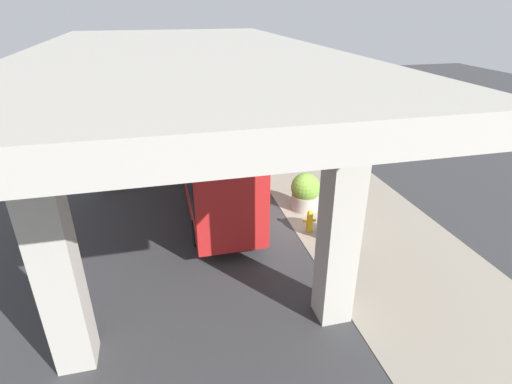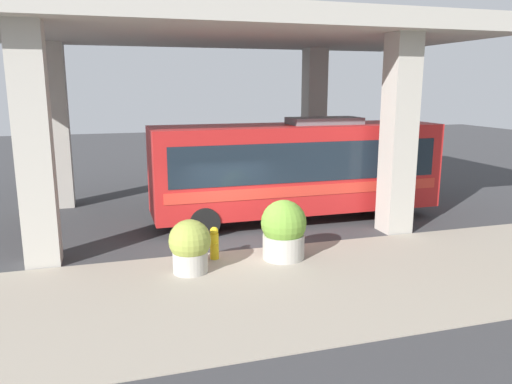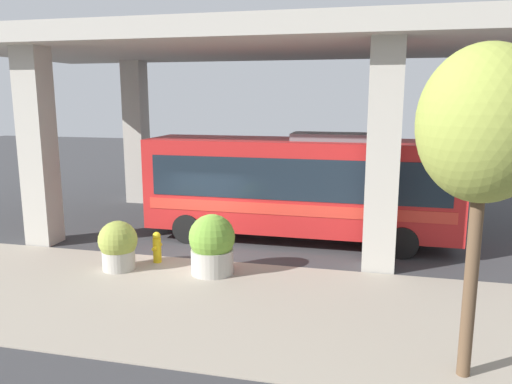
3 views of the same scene
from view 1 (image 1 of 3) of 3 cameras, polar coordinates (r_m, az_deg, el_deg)
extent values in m
plane|color=#38383A|center=(16.91, 4.74, -4.31)|extent=(80.00, 80.00, 0.00)
cube|color=gray|center=(18.00, 13.86, -3.03)|extent=(6.00, 40.00, 0.02)
cube|color=#ADA89E|center=(20.50, -1.15, 10.94)|extent=(0.90, 0.90, 6.45)
cube|color=#ADA89E|center=(10.75, 11.94, -3.78)|extent=(0.90, 0.90, 6.45)
cube|color=#ADA89E|center=(20.21, -21.16, 9.02)|extent=(0.90, 0.90, 6.45)
cube|color=#ADA89E|center=(10.18, -27.00, -8.07)|extent=(0.90, 0.90, 6.45)
cube|color=#ADA89E|center=(13.98, -10.82, 18.39)|extent=(9.40, 18.99, 0.60)
cube|color=#B21E1E|center=(18.01, -6.33, 4.47)|extent=(2.52, 10.33, 3.02)
cube|color=#19232D|center=(17.89, -6.38, 5.55)|extent=(2.56, 9.50, 1.33)
cube|color=red|center=(18.24, -6.24, 2.69)|extent=(2.56, 9.81, 0.36)
cube|color=slate|center=(18.48, -7.03, 10.31)|extent=(1.26, 2.58, 0.24)
cylinder|color=black|center=(15.62, 0.11, -4.80)|extent=(0.28, 1.00, 1.00)
cylinder|color=black|center=(15.30, -8.54, -5.82)|extent=(0.28, 1.00, 1.00)
cylinder|color=black|center=(21.79, -4.31, 4.24)|extent=(0.28, 1.00, 1.00)
cylinder|color=black|center=(21.57, -10.51, 3.63)|extent=(0.28, 1.00, 1.00)
cylinder|color=gold|center=(16.15, 7.66, -4.44)|extent=(0.25, 0.25, 0.76)
sphere|color=gold|center=(15.93, 7.75, -3.03)|extent=(0.23, 0.23, 0.23)
cylinder|color=gold|center=(16.16, 8.29, -4.01)|extent=(0.15, 0.11, 0.11)
cylinder|color=gold|center=(16.03, 7.07, -4.17)|extent=(0.15, 0.11, 0.11)
cylinder|color=#ADA89E|center=(17.87, 6.98, -1.39)|extent=(1.18, 1.18, 0.70)
sphere|color=olive|center=(17.57, 7.10, 0.66)|extent=(1.29, 1.29, 1.29)
sphere|color=#993F8C|center=(17.70, 6.49, 0.21)|extent=(0.41, 0.41, 0.41)
cylinder|color=#ADA89E|center=(15.85, 11.44, -5.77)|extent=(0.92, 0.92, 0.58)
sphere|color=olive|center=(15.56, 11.63, -3.90)|extent=(1.10, 1.10, 1.10)
sphere|color=#BF334C|center=(15.67, 11.05, -4.35)|extent=(0.32, 0.32, 0.32)
cylinder|color=brown|center=(23.92, 11.08, 9.34)|extent=(0.23, 0.23, 3.82)
ellipsoid|color=olive|center=(23.36, 11.62, 15.36)|extent=(2.16, 2.16, 2.59)
camera|label=2|loc=(21.51, 47.14, 7.94)|focal=35.00mm
camera|label=3|loc=(26.88, 31.14, 14.61)|focal=35.00mm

